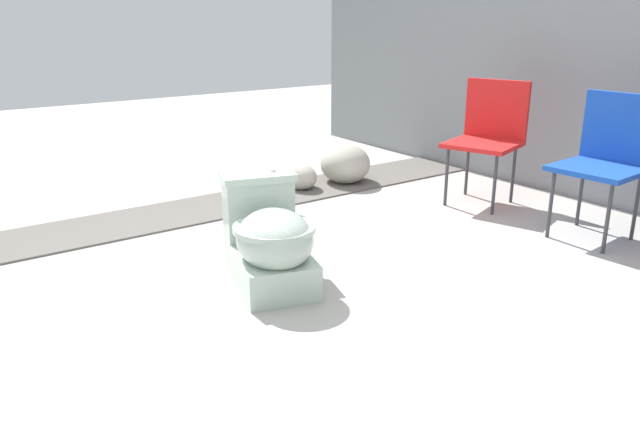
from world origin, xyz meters
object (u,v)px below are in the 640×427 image
Objects in this scene: boulder_far at (301,177)px; folding_chair_left at (489,129)px; toilet at (270,240)px; folding_chair_middle at (609,151)px; boulder_near at (345,163)px.

folding_chair_left is at bearing 41.90° from boulder_far.
boulder_far is at bearing 157.83° from toilet.
folding_chair_left is 0.87m from folding_chair_middle.
boulder_near is 1.46× the size of boulder_far.
folding_chair_middle reaches higher than boulder_far.
boulder_far is (-1.87, -0.89, -0.41)m from folding_chair_middle.
folding_chair_middle is at bearing 91.05° from toilet.
toilet is 1.65× the size of boulder_near.
boulder_near is at bearing 148.10° from toilet.
boulder_near is at bearing -80.43° from folding_chair_left.
folding_chair_left is at bearing 27.69° from boulder_near.
toilet is 1.95m from boulder_near.
toilet is 2.01m from folding_chair_left.
folding_chair_middle is (0.54, 1.96, 0.29)m from toilet.
folding_chair_left reaches higher than boulder_far.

